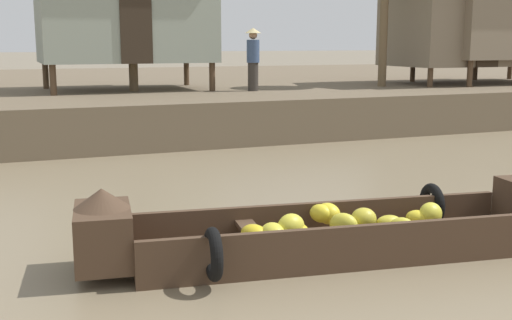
{
  "coord_description": "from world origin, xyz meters",
  "views": [
    {
      "loc": [
        -4.05,
        -0.39,
        2.31
      ],
      "look_at": [
        -1.0,
        7.28,
        0.79
      ],
      "focal_mm": 45.28,
      "sensor_mm": 36.0,
      "label": 1
    }
  ],
  "objects_px": {
    "vendor_person": "(253,56)",
    "stilt_house_mid_right": "(496,13)",
    "banana_boat": "(337,229)",
    "fishing_skiff_distant": "(440,107)",
    "stilt_house_left": "(124,4)",
    "stilt_house_mid_left": "(458,20)"
  },
  "relations": [
    {
      "from": "vendor_person",
      "to": "stilt_house_mid_right",
      "type": "bearing_deg",
      "value": 3.22
    },
    {
      "from": "banana_boat",
      "to": "fishing_skiff_distant",
      "type": "height_order",
      "value": "banana_boat"
    },
    {
      "from": "stilt_house_left",
      "to": "vendor_person",
      "type": "distance_m",
      "value": 3.74
    },
    {
      "from": "fishing_skiff_distant",
      "to": "stilt_house_mid_left",
      "type": "bearing_deg",
      "value": 20.61
    },
    {
      "from": "stilt_house_left",
      "to": "stilt_house_mid_left",
      "type": "distance_m",
      "value": 10.22
    },
    {
      "from": "stilt_house_left",
      "to": "vendor_person",
      "type": "height_order",
      "value": "stilt_house_left"
    },
    {
      "from": "vendor_person",
      "to": "banana_boat",
      "type": "bearing_deg",
      "value": -106.54
    },
    {
      "from": "banana_boat",
      "to": "stilt_house_left",
      "type": "relative_size",
      "value": 1.08
    },
    {
      "from": "fishing_skiff_distant",
      "to": "banana_boat",
      "type": "bearing_deg",
      "value": -131.82
    },
    {
      "from": "banana_boat",
      "to": "stilt_house_mid_right",
      "type": "distance_m",
      "value": 15.93
    },
    {
      "from": "stilt_house_mid_left",
      "to": "stilt_house_mid_right",
      "type": "distance_m",
      "value": 1.37
    },
    {
      "from": "stilt_house_mid_right",
      "to": "stilt_house_left",
      "type": "bearing_deg",
      "value": 174.09
    },
    {
      "from": "stilt_house_mid_left",
      "to": "vendor_person",
      "type": "bearing_deg",
      "value": -175.0
    },
    {
      "from": "stilt_house_mid_left",
      "to": "vendor_person",
      "type": "height_order",
      "value": "stilt_house_mid_left"
    },
    {
      "from": "stilt_house_mid_left",
      "to": "stilt_house_left",
      "type": "bearing_deg",
      "value": 174.13
    },
    {
      "from": "fishing_skiff_distant",
      "to": "stilt_house_left",
      "type": "relative_size",
      "value": 0.85
    },
    {
      "from": "stilt_house_left",
      "to": "stilt_house_mid_right",
      "type": "height_order",
      "value": "stilt_house_left"
    },
    {
      "from": "banana_boat",
      "to": "stilt_house_mid_left",
      "type": "height_order",
      "value": "stilt_house_mid_left"
    },
    {
      "from": "fishing_skiff_distant",
      "to": "stilt_house_mid_right",
      "type": "xyz_separation_m",
      "value": [
        2.04,
        0.12,
        2.9
      ]
    },
    {
      "from": "banana_boat",
      "to": "fishing_skiff_distant",
      "type": "relative_size",
      "value": 1.27
    },
    {
      "from": "fishing_skiff_distant",
      "to": "vendor_person",
      "type": "distance_m",
      "value": 6.62
    },
    {
      "from": "vendor_person",
      "to": "stilt_house_left",
      "type": "bearing_deg",
      "value": 151.4
    }
  ]
}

